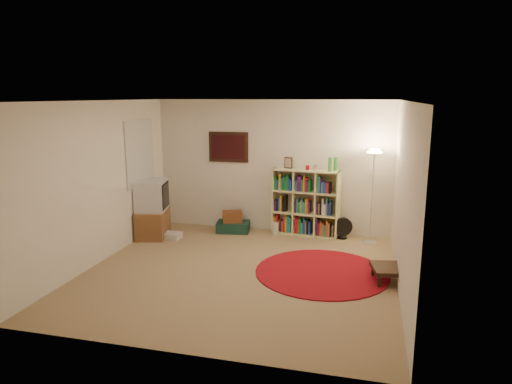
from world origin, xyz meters
TOP-DOWN VIEW (x-y plane):
  - room at (-0.05, 0.05)m, footprint 4.54×4.54m
  - bookshelf at (0.66, 2.12)m, footprint 1.27×0.50m
  - floor_lamp at (1.87, 1.86)m, footprint 0.36×0.36m
  - floor_fan at (1.38, 2.01)m, footprint 0.35×0.24m
  - tv_stand at (-2.04, 1.30)m, footprint 0.66×0.82m
  - dvd_box at (-1.66, 1.26)m, footprint 0.33×0.28m
  - suitcase at (-0.69, 1.94)m, footprint 0.67×0.48m
  - wicker_basket at (-0.70, 1.94)m, footprint 0.43×0.37m
  - paper_towel at (0.14, 1.97)m, footprint 0.13×0.13m
  - red_rug at (1.19, 0.27)m, footprint 1.97×1.97m
  - side_table at (2.16, 0.15)m, footprint 0.60×0.60m

SIDE VIEW (x-z plane):
  - red_rug at x=1.19m, z-range 0.00..0.02m
  - dvd_box at x=-1.66m, z-range 0.00..0.11m
  - suitcase at x=-0.69m, z-range 0.00..0.20m
  - paper_towel at x=0.14m, z-range 0.00..0.23m
  - side_table at x=2.16m, z-range 0.08..0.31m
  - floor_fan at x=1.38m, z-range 0.00..0.40m
  - wicker_basket at x=-0.70m, z-range 0.20..0.41m
  - tv_stand at x=-2.04m, z-range -0.02..1.05m
  - bookshelf at x=0.66m, z-range -0.14..1.34m
  - room at x=-0.05m, z-range -0.01..2.53m
  - floor_lamp at x=1.87m, z-range 0.55..2.24m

